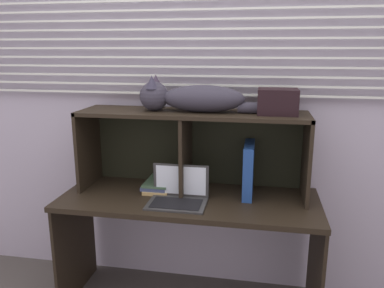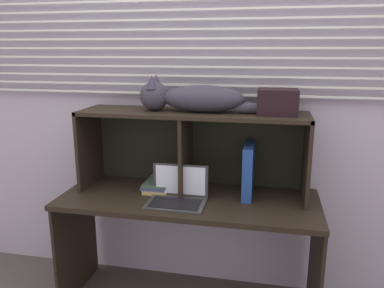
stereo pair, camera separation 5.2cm
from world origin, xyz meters
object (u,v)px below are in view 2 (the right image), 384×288
cat (192,98)px  book_stack (159,184)px  binder_upright (248,170)px  laptop (178,195)px  storage_box (278,102)px

cat → book_stack: 0.57m
book_stack → binder_upright: bearing=0.0°
cat → binder_upright: cat is taller
laptop → book_stack: bearing=131.3°
binder_upright → storage_box: (0.14, 0.00, 0.40)m
storage_box → cat: bearing=-180.0°
storage_box → laptop: bearing=-160.4°
cat → book_stack: size_ratio=3.23×
cat → binder_upright: (0.33, 0.00, -0.41)m
book_stack → laptop: bearing=-48.7°
binder_upright → book_stack: binder_upright is taller
binder_upright → book_stack: size_ratio=1.20×
laptop → book_stack: size_ratio=1.25×
binder_upright → laptop: bearing=-153.9°
binder_upright → storage_box: size_ratio=1.42×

